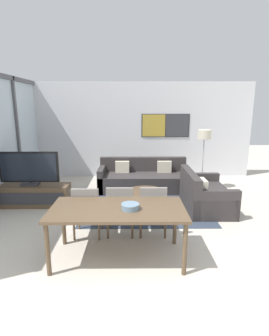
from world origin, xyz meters
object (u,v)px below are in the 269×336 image
sofa_side (203,196)px  television (29,169)px  sofa_main (143,179)px  tv_console (32,195)px  dining_chair_left (87,209)px  dining_chair_centre (120,208)px  dining_table (118,213)px  dining_chair_right (153,207)px  floor_lamp (204,140)px  fruit_bowl (130,206)px  coffee_table (146,195)px

sofa_side → television: bearing=87.2°
sofa_main → tv_console: bearing=-155.1°
dining_chair_left → dining_chair_centre: same height
television → dining_table: bearing=-45.8°
sofa_main → dining_chair_right: 2.51m
tv_console → floor_lamp: bearing=14.9°
sofa_main → television: bearing=-155.1°
sofa_main → fruit_bowl: size_ratio=9.23×
sofa_side → dining_chair_centre: bearing=125.0°
dining_chair_right → fruit_bowl: bearing=-116.2°
tv_console → dining_chair_centre: dining_chair_centre is taller
dining_chair_left → dining_chair_centre: bearing=5.4°
television → dining_chair_right: television is taller
dining_table → dining_chair_left: 0.85m
dining_chair_left → floor_lamp: floor_lamp is taller
dining_chair_centre → sofa_main: bearing=79.0°
dining_table → dining_chair_centre: 0.70m
tv_console → sofa_side: 3.67m
sofa_side → floor_lamp: floor_lamp is taller
television → floor_lamp: bearing=14.9°
television → coffee_table: (2.47, -0.11, -0.56)m
tv_console → fruit_bowl: fruit_bowl is taller
dining_table → tv_console: bearing=134.3°
television → sofa_side: size_ratio=0.90×
coffee_table → fruit_bowl: 2.07m
tv_console → dining_chair_right: size_ratio=1.87×
sofa_side → sofa_main: bearing=42.1°
dining_chair_left → tv_console: bearing=135.8°
dining_chair_centre → dining_chair_left: bearing=-174.6°
sofa_main → sofa_side: size_ratio=1.63×
tv_console → dining_table: dining_table is taller
dining_chair_right → floor_lamp: size_ratio=0.56×
sofa_main → fruit_bowl: (-0.31, -3.23, 0.53)m
dining_chair_centre → sofa_side: bearing=35.0°
television → dining_chair_left: (1.45, -1.41, -0.34)m
dining_table → dining_chair_centre: dining_chair_centre is taller
sofa_main → dining_table: sofa_main is taller
tv_console → sofa_main: bearing=24.9°
tv_console → floor_lamp: 4.24m
dining_chair_left → fruit_bowl: bearing=-43.7°
dining_chair_centre → dining_chair_right: same height
television → dining_table: size_ratio=0.68×
sofa_main → coffee_table: bearing=-90.0°
dining_table → dining_chair_left: (-0.53, 0.62, -0.20)m
coffee_table → dining_chair_right: size_ratio=0.98×
dining_chair_left → sofa_main: bearing=68.2°
dining_chair_left → coffee_table: bearing=51.8°
dining_chair_centre → dining_chair_right: (0.53, 0.00, 0.00)m
coffee_table → dining_table: (-0.49, -1.92, 0.42)m
sofa_side → dining_table: bearing=137.8°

